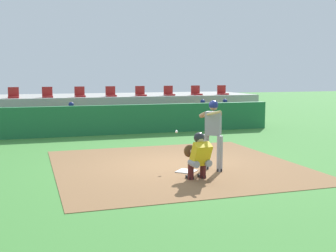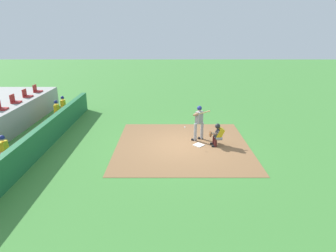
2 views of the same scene
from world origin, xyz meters
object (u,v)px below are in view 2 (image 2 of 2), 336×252
Objects in this scene: stadium_seat_5 at (1,107)px; stadium_seat_7 at (27,95)px; home_plate at (199,145)px; catcher_crouched at (217,134)px; dugout_player_2 at (65,106)px; stadium_seat_6 at (15,100)px; dugout_player_1 at (59,110)px; stadium_seat_8 at (37,90)px; batter_at_plate at (199,121)px; dugout_player_0 at (7,149)px.

stadium_seat_5 is 1.00× the size of stadium_seat_7.
home_plate is 1.04m from catcher_crouched.
home_plate is at bearing 88.35° from catcher_crouched.
dugout_player_2 is 3.07m from stadium_seat_6.
dugout_player_1 is 2.71× the size of stadium_seat_7.
stadium_seat_5 is 1.00× the size of stadium_seat_8.
stadium_seat_8 is (5.78, 10.18, 1.51)m from home_plate.
batter_at_plate reaches higher than dugout_player_1.
stadium_seat_7 is (2.89, 0.00, 0.00)m from stadium_seat_5.
stadium_seat_8 is (5.80, 11.03, 0.93)m from catcher_crouched.
stadium_seat_7 is (-0.69, 2.03, 0.86)m from dugout_player_2.
dugout_player_1 is at bearing 180.00° from dugout_player_2.
batter_at_plate reaches higher than dugout_player_0.
dugout_player_2 is 4.21m from stadium_seat_5.
stadium_seat_6 and stadium_seat_7 have the same top height.
batter_at_plate reaches higher than home_plate.
home_plate is 1.23m from batter_at_plate.
stadium_seat_6 is (-2.13, 2.03, 0.86)m from dugout_player_2.
stadium_seat_8 is at bearing 69.66° from dugout_player_2.
dugout_player_1 is 2.25m from stadium_seat_7.
home_plate is 0.92× the size of stadium_seat_7.
home_plate is 0.34× the size of dugout_player_2.
stadium_seat_7 is at bearing 17.72° from dugout_player_0.
stadium_seat_5 reaches higher than home_plate.
stadium_seat_7 is at bearing 108.74° from dugout_player_2.
stadium_seat_8 reaches higher than dugout_player_1.
stadium_seat_6 is 1.00× the size of stadium_seat_8.
dugout_player_2 is 2.71× the size of stadium_seat_6.
stadium_seat_6 is (-1.00, 2.03, 0.86)m from dugout_player_1.
batter_at_plate is 0.93× the size of catcher_crouched.
catcher_crouched is 9.22m from dugout_player_0.
dugout_player_0 is 5.92m from dugout_player_1.
stadium_seat_6 is (2.91, 11.03, 0.93)m from catcher_crouched.
stadium_seat_5 is (1.47, 11.03, 0.93)m from catcher_crouched.
stadium_seat_6 reaches higher than dugout_player_1.
dugout_player_1 is (3.89, 8.14, 0.65)m from home_plate.
stadium_seat_8 is (5.08, 10.22, 0.50)m from batter_at_plate.
catcher_crouched is at bearing -91.65° from home_plate.
stadium_seat_5 is 1.00× the size of stadium_seat_6.
dugout_player_1 is at bearing -63.76° from stadium_seat_6.
stadium_seat_6 reaches higher than catcher_crouched.
stadium_seat_8 is at bearing 0.00° from stadium_seat_6.
dugout_player_1 is 2.90m from stadium_seat_8.
batter_at_plate is 1.39× the size of dugout_player_1.
catcher_crouched is 4.03× the size of stadium_seat_8.
dugout_player_1 reaches higher than catcher_crouched.
batter_at_plate reaches higher than dugout_player_2.
stadium_seat_5 is 1.44m from stadium_seat_6.
dugout_player_1 is at bearing 66.48° from catcher_crouched.
stadium_seat_7 is (4.33, 10.18, 1.51)m from home_plate.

